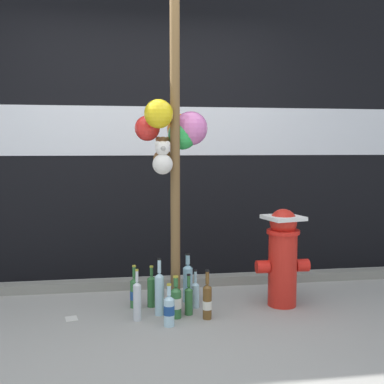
% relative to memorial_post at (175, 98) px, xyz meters
% --- Properties ---
extents(ground_plane, '(14.00, 14.00, 0.00)m').
position_rel_memorial_post_xyz_m(ground_plane, '(-0.16, -0.60, -1.61)').
color(ground_plane, '#9E9B93').
extents(building_wall, '(10.00, 0.21, 3.36)m').
position_rel_memorial_post_xyz_m(building_wall, '(-0.16, 1.10, 0.07)').
color(building_wall, black).
rests_on(building_wall, ground_plane).
extents(curb_strip, '(8.00, 0.12, 0.08)m').
position_rel_memorial_post_xyz_m(curb_strip, '(-0.16, 0.63, -1.57)').
color(curb_strip, gray).
rests_on(curb_strip, ground_plane).
extents(memorial_post, '(0.61, 0.47, 3.07)m').
position_rel_memorial_post_xyz_m(memorial_post, '(0.00, 0.00, 0.00)').
color(memorial_post, brown).
rests_on(memorial_post, ground_plane).
extents(fire_hydrant, '(0.42, 0.32, 0.77)m').
position_rel_memorial_post_xyz_m(fire_hydrant, '(0.85, 0.01, -1.20)').
color(fire_hydrant, red).
rests_on(fire_hydrant, ground_plane).
extents(bottle_0, '(0.06, 0.06, 0.31)m').
position_rel_memorial_post_xyz_m(bottle_0, '(0.09, -0.09, -1.49)').
color(bottle_0, '#337038').
rests_on(bottle_0, ground_plane).
extents(bottle_1, '(0.06, 0.06, 0.38)m').
position_rel_memorial_post_xyz_m(bottle_1, '(-0.30, -0.15, -1.46)').
color(bottle_1, silver).
rests_on(bottle_1, ground_plane).
extents(bottle_2, '(0.07, 0.07, 0.36)m').
position_rel_memorial_post_xyz_m(bottle_2, '(0.21, -0.20, -1.47)').
color(bottle_2, brown).
rests_on(bottle_2, ground_plane).
extents(bottle_3, '(0.08, 0.08, 0.31)m').
position_rel_memorial_post_xyz_m(bottle_3, '(-0.02, -0.14, -1.48)').
color(bottle_3, '#337038').
rests_on(bottle_3, ground_plane).
extents(bottle_4, '(0.07, 0.07, 0.33)m').
position_rel_memorial_post_xyz_m(bottle_4, '(-0.18, 0.12, -1.47)').
color(bottle_4, '#337038').
rests_on(bottle_4, ground_plane).
extents(bottle_5, '(0.06, 0.06, 0.30)m').
position_rel_memorial_post_xyz_m(bottle_5, '(0.16, 0.06, -1.49)').
color(bottle_5, '#B2DBEA').
rests_on(bottle_5, ground_plane).
extents(bottle_6, '(0.08, 0.08, 0.40)m').
position_rel_memorial_post_xyz_m(bottle_6, '(0.12, 0.20, -1.44)').
color(bottle_6, '#93CCE0').
rests_on(bottle_6, ground_plane).
extents(bottle_7, '(0.07, 0.07, 0.34)m').
position_rel_memorial_post_xyz_m(bottle_7, '(-0.31, 0.13, -1.48)').
color(bottle_7, '#337038').
rests_on(bottle_7, ground_plane).
extents(bottle_8, '(0.08, 0.08, 0.30)m').
position_rel_memorial_post_xyz_m(bottle_8, '(-0.08, -0.29, -1.49)').
color(bottle_8, '#B2DBEA').
rests_on(bottle_8, ground_plane).
extents(bottle_9, '(0.07, 0.07, 0.43)m').
position_rel_memorial_post_xyz_m(bottle_9, '(-0.13, -0.06, -1.43)').
color(bottle_9, '#B2DBEA').
rests_on(bottle_9, ground_plane).
extents(bottle_10, '(0.07, 0.07, 0.43)m').
position_rel_memorial_post_xyz_m(bottle_10, '(-0.00, 0.04, -1.43)').
color(bottle_10, brown).
rests_on(bottle_10, ground_plane).
extents(litter_0, '(0.11, 0.12, 0.01)m').
position_rel_memorial_post_xyz_m(litter_0, '(-0.77, -0.05, -1.60)').
color(litter_0, silver).
rests_on(litter_0, ground_plane).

